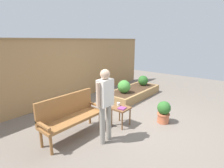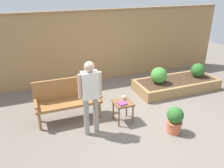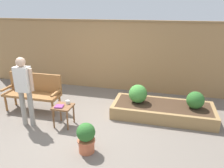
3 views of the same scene
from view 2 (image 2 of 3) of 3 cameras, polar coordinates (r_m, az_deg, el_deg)
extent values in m
plane|color=#70665B|center=(5.44, 5.77, -8.60)|extent=(14.00, 14.00, 0.00)
cube|color=#A37A4C|center=(7.25, -3.16, 8.94)|extent=(8.40, 0.10, 2.10)
cube|color=olive|center=(7.05, -3.36, 17.46)|extent=(8.40, 0.14, 0.06)
cylinder|color=#936033|center=(5.68, -4.15, -4.71)|extent=(0.06, 0.06, 0.40)
cylinder|color=#936033|center=(5.38, -3.00, -6.43)|extent=(0.06, 0.06, 0.40)
cylinder|color=#936033|center=(5.50, -17.49, -6.87)|extent=(0.06, 0.06, 0.40)
cylinder|color=#936033|center=(5.19, -17.14, -8.80)|extent=(0.06, 0.06, 0.40)
cube|color=#936033|center=(5.29, -10.51, -4.56)|extent=(1.44, 0.48, 0.06)
cube|color=#936033|center=(5.35, -11.16, -1.00)|extent=(1.44, 0.06, 0.48)
cube|color=#936033|center=(5.17, -18.13, -4.45)|extent=(0.06, 0.48, 0.04)
cube|color=#936033|center=(5.37, -3.39, -2.14)|extent=(0.06, 0.48, 0.04)
cylinder|color=brown|center=(5.45, 3.56, -5.78)|extent=(0.04, 0.04, 0.44)
cylinder|color=brown|center=(5.19, 5.07, -7.45)|extent=(0.04, 0.04, 0.44)
cylinder|color=brown|center=(5.33, 0.31, -6.42)|extent=(0.04, 0.04, 0.44)
cylinder|color=brown|center=(5.07, 1.68, -8.17)|extent=(0.04, 0.04, 0.44)
cube|color=brown|center=(5.14, 2.70, -4.63)|extent=(0.40, 0.40, 0.04)
cylinder|color=silver|center=(5.23, 2.74, -3.35)|extent=(0.08, 0.08, 0.08)
torus|color=silver|center=(5.25, 3.21, -3.26)|extent=(0.06, 0.01, 0.06)
cube|color=#7F3875|center=(5.05, 2.47, -4.76)|extent=(0.20, 0.19, 0.03)
cylinder|color=#C66642|center=(5.12, 14.78, -10.17)|extent=(0.29, 0.29, 0.22)
cylinder|color=#C66642|center=(5.05, 14.93, -8.96)|extent=(0.32, 0.32, 0.04)
sphere|color=#2D6628|center=(4.96, 15.14, -7.30)|extent=(0.34, 0.34, 0.34)
cube|color=#997547|center=(6.72, 17.53, -1.59)|extent=(2.40, 0.09, 0.30)
cube|color=#997547|center=(7.38, 13.28, 1.21)|extent=(2.40, 0.09, 0.30)
cube|color=#997547|center=(6.46, 6.95, -1.62)|extent=(0.09, 0.82, 0.30)
cube|color=#997547|center=(7.75, 22.27, 1.13)|extent=(0.09, 0.82, 0.30)
cube|color=#422D1E|center=(7.04, 15.31, -0.13)|extent=(2.22, 0.82, 0.30)
cylinder|color=brown|center=(6.64, 11.19, 0.51)|extent=(0.04, 0.04, 0.06)
sphere|color=#428938|center=(6.57, 11.33, 2.07)|extent=(0.45, 0.45, 0.45)
cylinder|color=brown|center=(7.40, 19.97, 1.95)|extent=(0.04, 0.04, 0.06)
sphere|color=#2D6628|center=(7.34, 20.15, 3.19)|extent=(0.40, 0.40, 0.40)
cylinder|color=gray|center=(4.81, -3.92, -7.50)|extent=(0.11, 0.11, 0.82)
cylinder|color=gray|center=(4.77, -6.23, -7.92)|extent=(0.11, 0.11, 0.82)
cube|color=silver|center=(4.47, -5.38, -0.26)|extent=(0.32, 0.20, 0.54)
cylinder|color=tan|center=(4.52, -2.95, 0.11)|extent=(0.07, 0.07, 0.49)
cylinder|color=tan|center=(4.43, -7.87, -0.64)|extent=(0.07, 0.07, 0.49)
sphere|color=tan|center=(4.33, -5.57, 4.21)|extent=(0.20, 0.20, 0.20)
camera|label=1|loc=(2.36, -53.41, -6.35)|focal=27.37mm
camera|label=3|loc=(3.99, 65.98, 4.54)|focal=35.04mm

